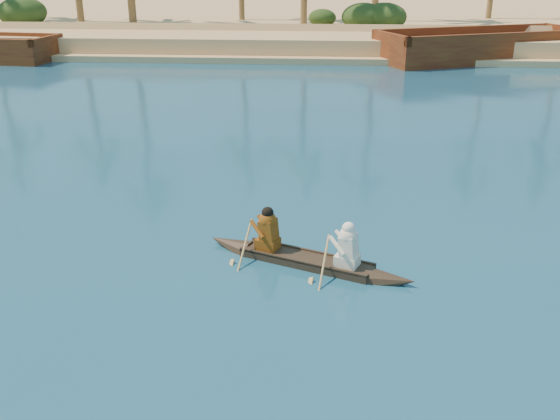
# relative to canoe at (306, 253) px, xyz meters

# --- Properties ---
(ground) EXTENTS (160.00, 160.00, 0.00)m
(ground) POSITION_rel_canoe_xyz_m (5.14, 4.00, -0.24)
(ground) COLOR navy
(ground) RESTS_ON ground
(sandy_embankment) EXTENTS (150.00, 51.00, 1.50)m
(sandy_embankment) POSITION_rel_canoe_xyz_m (5.14, 50.89, 0.29)
(sandy_embankment) COLOR tan
(sandy_embankment) RESTS_ON ground
(shrub_cluster) EXTENTS (100.00, 6.00, 2.40)m
(shrub_cluster) POSITION_rel_canoe_xyz_m (5.14, 35.50, 0.96)
(shrub_cluster) COLOR #203814
(shrub_cluster) RESTS_ON ground
(canoe) EXTENTS (4.47, 2.29, 1.26)m
(canoe) POSITION_rel_canoe_xyz_m (0.00, 0.00, 0.00)
(canoe) COLOR #30241A
(canoe) RESTS_ON ground
(barge_mid) EXTENTS (13.70, 9.09, 2.17)m
(barge_mid) POSITION_rel_canoe_xyz_m (9.79, 28.74, 0.52)
(barge_mid) COLOR brown
(barge_mid) RESTS_ON ground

